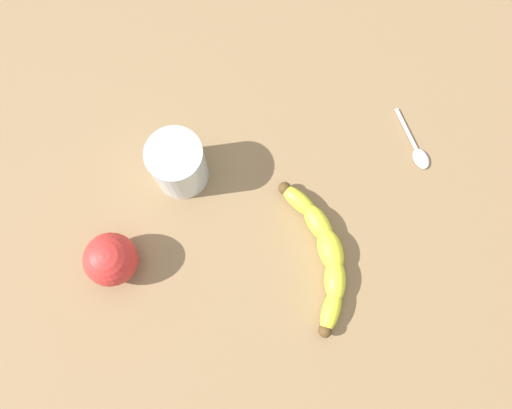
% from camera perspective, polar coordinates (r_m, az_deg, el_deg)
% --- Properties ---
extents(wooden_tabletop, '(1.20, 1.20, 0.03)m').
position_cam_1_polar(wooden_tabletop, '(0.77, -1.98, 1.46)').
color(wooden_tabletop, olive).
rests_on(wooden_tabletop, ground).
extents(banana, '(0.17, 0.19, 0.04)m').
position_cam_1_polar(banana, '(0.72, 8.08, -5.66)').
color(banana, yellow).
rests_on(banana, wooden_tabletop).
extents(smoothie_glass, '(0.08, 0.08, 0.10)m').
position_cam_1_polar(smoothie_glass, '(0.73, -9.31, 4.76)').
color(smoothie_glass, silver).
rests_on(smoothie_glass, wooden_tabletop).
extents(apple_fruit, '(0.08, 0.08, 0.08)m').
position_cam_1_polar(apple_fruit, '(0.72, -17.05, -6.33)').
color(apple_fruit, red).
rests_on(apple_fruit, wooden_tabletop).
extents(teaspoon, '(0.09, 0.08, 0.01)m').
position_cam_1_polar(teaspoon, '(0.81, 19.01, 5.65)').
color(teaspoon, silver).
rests_on(teaspoon, wooden_tabletop).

